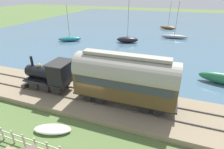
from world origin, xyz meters
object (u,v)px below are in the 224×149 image
sailboat_brown (168,27)px  rowboat_near_shore (78,66)px  sailboat_black (127,39)px  passenger_coach (125,78)px  beached_dinghy (53,129)px  sailboat_gray (174,36)px  rowboat_mid_harbor (137,70)px  sailboat_teal (70,39)px  steam_locomotive (52,73)px

sailboat_brown → rowboat_near_shore: bearing=176.1°
sailboat_black → passenger_coach: bearing=-179.6°
passenger_coach → beached_dinghy: (-4.56, 4.19, -2.84)m
sailboat_gray → rowboat_mid_harbor: 19.94m
sailboat_teal → sailboat_gray: bearing=-93.2°
sailboat_teal → rowboat_near_shore: bearing=-172.4°
steam_locomotive → rowboat_mid_harbor: size_ratio=2.49×
passenger_coach → rowboat_near_shore: size_ratio=3.02×
steam_locomotive → rowboat_mid_harbor: bearing=-39.1°
sailboat_teal → sailboat_black: bearing=-103.9°
passenger_coach → rowboat_mid_harbor: passenger_coach is taller
sailboat_black → beached_dinghy: sailboat_black is taller
sailboat_black → rowboat_mid_harbor: bearing=-173.3°
beached_dinghy → steam_locomotive: bearing=34.2°
sailboat_gray → rowboat_mid_harbor: size_ratio=3.62×
rowboat_near_shore → sailboat_brown: bearing=-33.8°
passenger_coach → sailboat_teal: (18.31, 16.90, -2.54)m
sailboat_teal → beached_dinghy: (-22.87, -12.70, -0.30)m
sailboat_gray → sailboat_black: size_ratio=0.83×
sailboat_teal → rowboat_mid_harbor: 19.18m
sailboat_teal → beached_dinghy: bearing=-179.3°
sailboat_brown → rowboat_mid_harbor: 29.89m
rowboat_mid_harbor → beached_dinghy: 13.39m
beached_dinghy → sailboat_teal: bearing=29.1°
rowboat_near_shore → rowboat_mid_harbor: 8.11m
sailboat_teal → sailboat_brown: (19.83, -18.38, -0.05)m
sailboat_gray → rowboat_mid_harbor: (-19.54, 3.97, -0.28)m
passenger_coach → sailboat_black: sailboat_black is taller
sailboat_brown → beached_dinghy: sailboat_brown is taller
sailboat_teal → rowboat_mid_harbor: bearing=-149.8°
sailboat_gray → rowboat_near_shore: 24.29m
sailboat_brown → rowboat_near_shore: size_ratio=2.38×
sailboat_brown → sailboat_black: bearing=171.6°
sailboat_teal → rowboat_near_shore: sailboat_teal is taller
sailboat_teal → rowboat_mid_harbor: sailboat_teal is taller
sailboat_brown → sailboat_gray: bearing=-155.5°
sailboat_brown → sailboat_gray: 10.46m
passenger_coach → steam_locomotive: bearing=90.0°
sailboat_gray → rowboat_near_shore: bearing=147.9°
sailboat_brown → sailboat_black: sailboat_black is taller
sailboat_gray → steam_locomotive: bearing=156.2°
steam_locomotive → beached_dinghy: 5.89m
sailboat_gray → beached_dinghy: size_ratio=2.52×
sailboat_teal → sailboat_black: 11.91m
passenger_coach → sailboat_brown: 38.26m
sailboat_brown → rowboat_near_shore: 32.98m
sailboat_gray → rowboat_near_shore: sailboat_gray is taller
passenger_coach → beached_dinghy: bearing=137.4°
passenger_coach → sailboat_teal: size_ratio=1.25×
sailboat_teal → rowboat_near_shore: 14.35m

